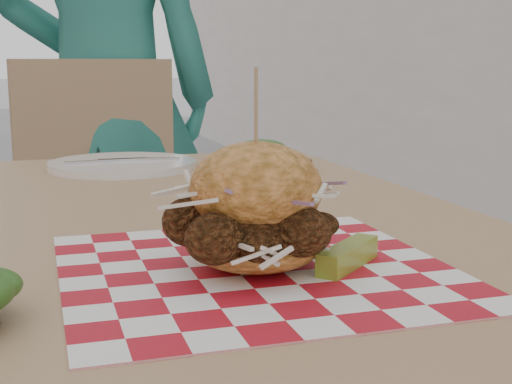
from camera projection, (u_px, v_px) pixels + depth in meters
diner at (106, 94)px, 2.00m from camera, size 0.71×0.57×1.70m
patio_table at (165, 276)px, 0.92m from camera, size 0.80×1.20×0.75m
patio_chair at (96, 217)px, 1.82m from camera, size 0.48×0.49×0.95m
paper_liner at (256, 269)px, 0.67m from camera, size 0.36×0.36×0.00m
sandwich at (256, 214)px, 0.66m from camera, size 0.17×0.17×0.19m
pickle_spear at (348, 256)px, 0.68m from camera, size 0.09×0.08×0.02m
place_setting at (123, 165)px, 1.31m from camera, size 0.27×0.27×0.02m
kraft_tray at (262, 158)px, 1.29m from camera, size 0.15×0.12×0.06m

